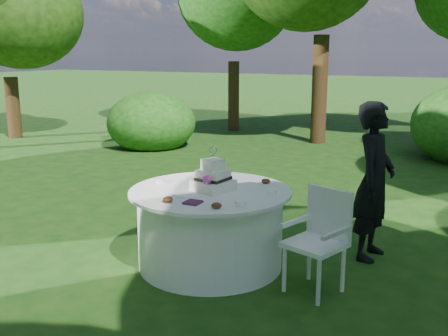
{
  "coord_description": "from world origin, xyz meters",
  "views": [
    {
      "loc": [
        2.3,
        -4.28,
        2.08
      ],
      "look_at": [
        0.15,
        0.0,
        1.0
      ],
      "focal_mm": 42.0,
      "sensor_mm": 36.0,
      "label": 1
    }
  ],
  "objects_px": {
    "guest": "(374,181)",
    "table": "(210,227)",
    "cake": "(213,179)",
    "chair": "(321,233)",
    "napkins": "(193,202)"
  },
  "relations": [
    {
      "from": "guest",
      "to": "table",
      "type": "height_order",
      "value": "guest"
    },
    {
      "from": "table",
      "to": "guest",
      "type": "bearing_deg",
      "value": 34.19
    },
    {
      "from": "cake",
      "to": "chair",
      "type": "relative_size",
      "value": 0.48
    },
    {
      "from": "napkins",
      "to": "table",
      "type": "height_order",
      "value": "napkins"
    },
    {
      "from": "napkins",
      "to": "table",
      "type": "distance_m",
      "value": 0.62
    },
    {
      "from": "table",
      "to": "chair",
      "type": "relative_size",
      "value": 1.73
    },
    {
      "from": "napkins",
      "to": "guest",
      "type": "bearing_deg",
      "value": 47.46
    },
    {
      "from": "guest",
      "to": "chair",
      "type": "xyz_separation_m",
      "value": [
        -0.25,
        -0.96,
        -0.28
      ]
    },
    {
      "from": "napkins",
      "to": "chair",
      "type": "bearing_deg",
      "value": 22.98
    },
    {
      "from": "table",
      "to": "cake",
      "type": "bearing_deg",
      "value": -13.09
    },
    {
      "from": "cake",
      "to": "chair",
      "type": "bearing_deg",
      "value": -1.32
    },
    {
      "from": "cake",
      "to": "chair",
      "type": "distance_m",
      "value": 1.14
    },
    {
      "from": "napkins",
      "to": "chair",
      "type": "xyz_separation_m",
      "value": [
        1.03,
        0.44,
        -0.26
      ]
    },
    {
      "from": "table",
      "to": "napkins",
      "type": "bearing_deg",
      "value": -80.13
    },
    {
      "from": "table",
      "to": "chair",
      "type": "distance_m",
      "value": 1.12
    }
  ]
}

